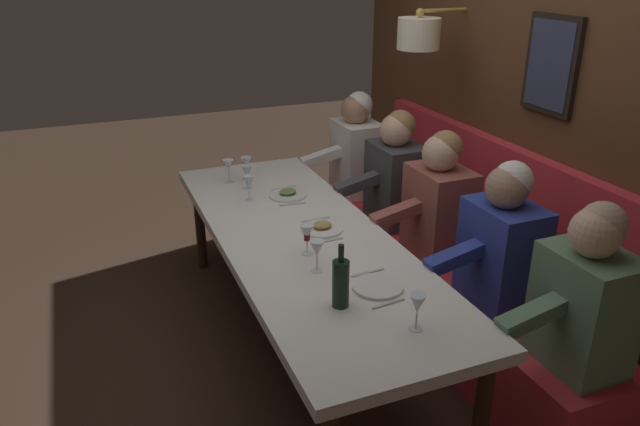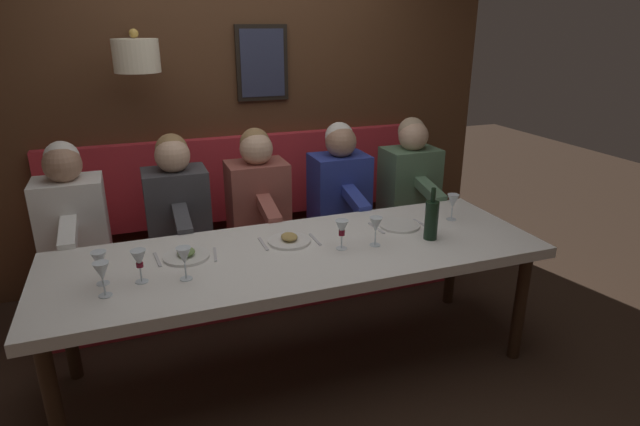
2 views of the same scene
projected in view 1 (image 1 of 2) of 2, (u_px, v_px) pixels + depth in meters
The scene contains 20 objects.
ground_plane at pixel (304, 346), 3.63m from camera, with size 12.00×12.00×0.00m, color #332319.
dining_table at pixel (303, 245), 3.36m from camera, with size 0.90×2.66×0.74m.
banquette_bench at pixel (433, 285), 3.85m from camera, with size 0.52×2.86×0.45m, color red.
back_wall_panel at pixel (529, 101), 3.60m from camera, with size 0.59×4.06×2.90m.
diner_nearest at pixel (586, 293), 2.62m from camera, with size 0.60×0.40×0.79m.
diner_near at pixel (502, 240), 3.11m from camera, with size 0.60×0.40×0.79m.
diner_middle at pixel (439, 200), 3.62m from camera, with size 0.60×0.40×0.79m.
diner_far at pixel (396, 172), 4.08m from camera, with size 0.60×0.40×0.79m.
diner_farthest at pixel (356, 147), 4.62m from camera, with size 0.60×0.40×0.79m.
place_setting_0 at pixel (288, 194), 3.87m from camera, with size 0.24×0.32×0.05m.
place_setting_1 at pixel (322, 228), 3.39m from camera, with size 0.24×0.31×0.05m.
place_setting_2 at pixel (377, 287), 2.81m from camera, with size 0.24×0.32×0.01m.
wine_glass_0 at pixel (417, 305), 2.46m from camera, with size 0.07×0.07×0.16m.
wine_glass_1 at pixel (228, 166), 4.06m from camera, with size 0.07×0.07×0.16m.
wine_glass_2 at pixel (249, 183), 3.77m from camera, with size 0.07×0.07×0.16m.
wine_glass_3 at pixel (307, 234), 3.09m from camera, with size 0.07×0.07×0.16m.
wine_glass_4 at pixel (246, 164), 4.12m from camera, with size 0.07×0.07×0.16m.
wine_glass_5 at pixel (317, 250), 2.92m from camera, with size 0.07×0.07×0.16m.
wine_glass_6 at pixel (247, 172), 3.96m from camera, with size 0.07×0.07×0.16m.
wine_bottle at pixel (341, 283), 2.63m from camera, with size 0.08×0.08×0.30m.
Camera 1 is at (-1.04, -2.84, 2.17)m, focal length 33.78 mm.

